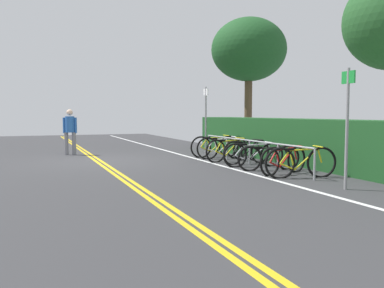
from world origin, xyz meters
name	(u,v)px	position (x,y,z in m)	size (l,w,h in m)	color
ground_plane	(98,162)	(0.00, 0.00, -0.03)	(32.08, 11.79, 0.05)	#353538
centre_line_yellow_inner	(95,161)	(0.00, -0.08, 0.00)	(28.87, 0.10, 0.00)	gold
centre_line_yellow_outer	(100,161)	(0.00, 0.08, 0.00)	(28.87, 0.10, 0.00)	gold
bike_lane_stripe_white	(189,157)	(0.00, 3.06, 0.00)	(28.87, 0.12, 0.00)	white
bike_rack	(250,146)	(2.70, 3.87, 0.55)	(5.83, 0.05, 0.73)	#9EA0A5
bicycle_0	(215,146)	(0.32, 3.88, 0.36)	(0.46, 1.78, 0.77)	black
bicycle_1	(222,148)	(0.92, 3.87, 0.36)	(0.46, 1.72, 0.76)	black
bicycle_2	(229,150)	(1.65, 3.75, 0.35)	(0.48, 1.74, 0.75)	black
bicycle_3	(247,152)	(2.32, 4.00, 0.34)	(0.50, 1.73, 0.74)	black
bicycle_4	(254,155)	(3.02, 3.82, 0.34)	(0.46, 1.78, 0.72)	black
bicycle_5	(269,158)	(3.79, 3.84, 0.32)	(0.46, 1.75, 0.70)	black
bicycle_6	(284,160)	(4.48, 3.82, 0.33)	(0.61, 1.64, 0.72)	black
bicycle_7	(301,162)	(5.17, 3.82, 0.36)	(0.50, 1.74, 0.76)	black
pedestrian	(70,129)	(-2.22, -0.62, 0.93)	(0.32, 0.47, 1.62)	slate
sign_post_near	(206,114)	(-0.60, 3.94, 1.45)	(0.36, 0.06, 2.42)	gray
sign_post_far	(347,117)	(6.71, 3.74, 1.41)	(0.36, 0.06, 2.36)	gray
hedge_backdrop	(331,144)	(4.20, 5.51, 0.66)	(14.78, 1.19, 1.32)	#1C4C21
tree_near_left	(249,50)	(-2.86, 6.95, 4.20)	(3.24, 3.24, 5.59)	brown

